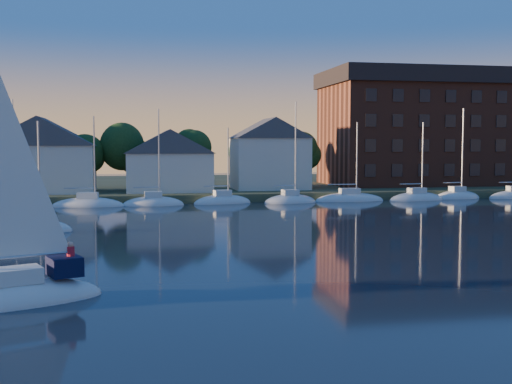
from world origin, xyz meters
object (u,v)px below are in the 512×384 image
object	(u,v)px
clubhouse_west	(42,154)
drifting_sailboat_left	(32,232)
hero_sailboat	(19,292)
clubhouse_east	(269,153)
condo_block	(425,127)
clubhouse_centre	(169,160)

from	to	relation	value
clubhouse_west	drifting_sailboat_left	distance (m)	32.16
hero_sailboat	drifting_sailboat_left	xyz separation A→B (m)	(-2.82, 24.20, -0.45)
clubhouse_east	hero_sailboat	size ratio (longest dim) A/B	0.83
clubhouse_east	condo_block	distance (m)	26.94
clubhouse_west	clubhouse_centre	distance (m)	16.05
drifting_sailboat_left	condo_block	bearing A→B (deg)	27.06
clubhouse_centre	clubhouse_east	xyz separation A→B (m)	(14.00, 2.00, 0.87)
hero_sailboat	clubhouse_east	bearing A→B (deg)	-134.59
clubhouse_east	drifting_sailboat_left	bearing A→B (deg)	-129.64
clubhouse_centre	condo_block	xyz separation A→B (m)	(40.00, 7.95, 4.66)
condo_block	hero_sailboat	distance (m)	80.71
clubhouse_west	clubhouse_east	world-z (taller)	clubhouse_east
clubhouse_west	clubhouse_east	distance (m)	30.02
clubhouse_west	condo_block	world-z (taller)	condo_block
clubhouse_east	condo_block	world-z (taller)	condo_block
clubhouse_west	hero_sailboat	world-z (taller)	hero_sailboat
clubhouse_west	clubhouse_east	bearing A→B (deg)	1.91
drifting_sailboat_left	clubhouse_west	bearing A→B (deg)	86.69
condo_block	clubhouse_east	bearing A→B (deg)	-167.11
condo_block	hero_sailboat	bearing A→B (deg)	-128.65
clubhouse_west	condo_block	size ratio (longest dim) A/B	0.44
clubhouse_west	clubhouse_centre	size ratio (longest dim) A/B	1.18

